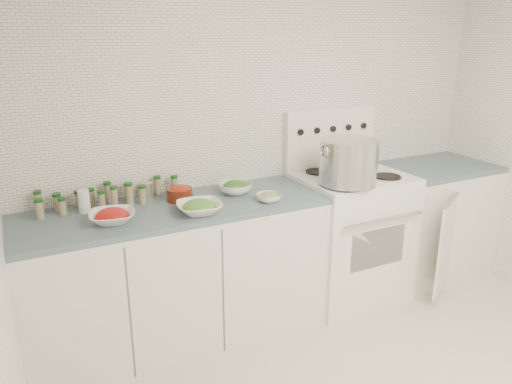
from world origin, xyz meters
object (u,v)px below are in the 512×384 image
at_px(stove, 348,232).
at_px(bowl_snowpea, 199,207).
at_px(bowl_tomato, 112,216).
at_px(stock_pot, 349,160).

height_order(stove, bowl_snowpea, stove).
relative_size(stove, bowl_tomato, 4.66).
xyz_separation_m(stock_pot, bowl_tomato, (-1.51, 0.10, -0.17)).
bearing_deg(bowl_snowpea, stove, 7.72).
height_order(stock_pot, bowl_tomato, stock_pot).
relative_size(stove, stock_pot, 3.39).
bearing_deg(stock_pot, bowl_tomato, 176.26).
height_order(stock_pot, bowl_snowpea, stock_pot).
bearing_deg(stock_pot, bowl_snowpea, 179.04).
height_order(stove, stock_pot, stove).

